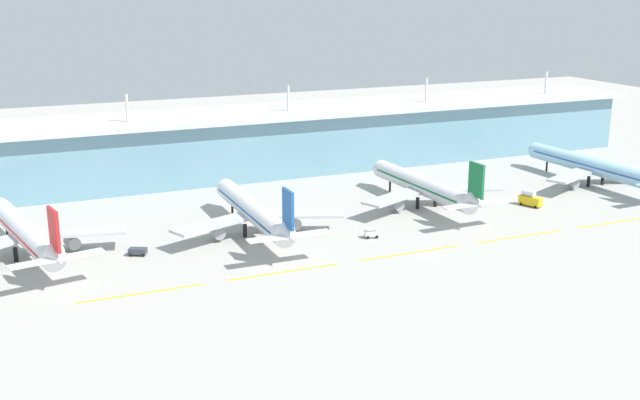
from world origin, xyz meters
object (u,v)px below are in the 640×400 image
object	(u,v)px
airliner_near_middle	(254,212)
baggage_cart	(371,233)
airliner_farthest	(594,166)
fuel_truck	(530,199)
airliner_nearest	(26,233)
pushback_tug	(138,251)
airliner_far_middle	(424,186)

from	to	relation	value
airliner_near_middle	baggage_cart	xyz separation A→B (m)	(27.87, -15.50, -5.18)
airliner_farthest	fuel_truck	distance (m)	38.60
airliner_nearest	pushback_tug	bearing A→B (deg)	-20.02
fuel_truck	baggage_cart	distance (m)	59.72
airliner_nearest	baggage_cart	bearing A→B (deg)	-13.13
airliner_farthest	baggage_cart	world-z (taller)	airliner_farthest
fuel_truck	airliner_near_middle	bearing A→B (deg)	175.57
baggage_cart	fuel_truck	bearing A→B (deg)	8.44
pushback_tug	airliner_far_middle	bearing A→B (deg)	6.57
airliner_nearest	pushback_tug	xyz separation A→B (m)	(25.55, -9.31, -5.35)
airliner_near_middle	airliner_far_middle	distance (m)	56.79
airliner_farthest	baggage_cart	bearing A→B (deg)	-167.08
airliner_far_middle	pushback_tug	world-z (taller)	airliner_far_middle
airliner_nearest	airliner_far_middle	distance (m)	114.70
airliner_near_middle	baggage_cart	world-z (taller)	airliner_near_middle
fuel_truck	baggage_cart	xyz separation A→B (m)	(-59.07, -8.77, -1.00)
airliner_nearest	fuel_truck	xyz separation A→B (m)	(145.11, -11.30, -4.18)
airliner_near_middle	airliner_farthest	bearing A→B (deg)	2.94
airliner_farthest	pushback_tug	size ratio (longest dim) A/B	13.27
airliner_near_middle	airliner_farthest	size ratio (longest dim) A/B	0.93
airliner_far_middle	airliner_farthest	bearing A→B (deg)	0.68
airliner_farthest	pushback_tug	xyz separation A→B (m)	(-155.65, -11.07, -5.35)
airliner_far_middle	baggage_cart	bearing A→B (deg)	-143.72
fuel_truck	pushback_tug	size ratio (longest dim) A/B	1.53
airliner_nearest	airliner_farthest	world-z (taller)	same
airliner_nearest	baggage_cart	distance (m)	88.51
pushback_tug	baggage_cart	distance (m)	61.44
airliner_nearest	pushback_tug	distance (m)	27.72
baggage_cart	pushback_tug	bearing A→B (deg)	169.92
airliner_farthest	airliner_near_middle	bearing A→B (deg)	-177.06
airliner_far_middle	pushback_tug	xyz separation A→B (m)	(-89.14, -10.27, -5.34)
airliner_nearest	baggage_cart	xyz separation A→B (m)	(86.05, -20.07, -5.18)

